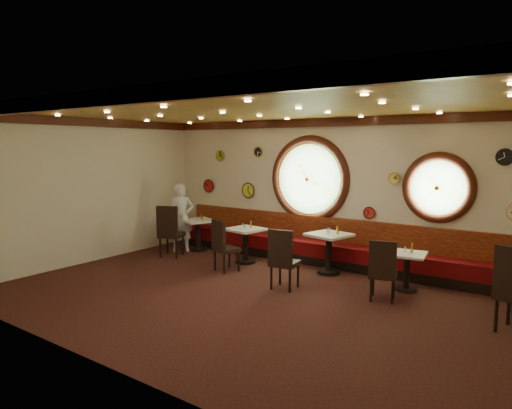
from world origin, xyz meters
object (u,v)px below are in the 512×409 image
at_px(condiment_a_salt, 197,217).
at_px(condiment_a_bottle, 202,217).
at_px(condiment_b_pepper, 245,227).
at_px(chair_a, 169,228).
at_px(condiment_a_pepper, 197,218).
at_px(condiment_d_bottle, 412,248).
at_px(chair_b, 223,242).
at_px(condiment_b_bottle, 251,224).
at_px(waiter, 181,218).
at_px(table_d, 407,267).
at_px(condiment_c_salt, 329,230).
at_px(condiment_d_pepper, 410,251).
at_px(condiment_b_salt, 243,225).
at_px(chair_c, 283,255).
at_px(table_b, 245,241).
at_px(table_c, 329,248).
at_px(table_a, 198,231).
at_px(condiment_c_pepper, 328,230).
at_px(condiment_c_bottle, 338,230).
at_px(condiment_d_salt, 405,249).
at_px(chair_d, 383,267).

relative_size(condiment_a_salt, condiment_a_bottle, 0.64).
relative_size(condiment_a_salt, condiment_b_pepper, 1.04).
distance_m(condiment_b_pepper, condiment_a_bottle, 1.72).
bearing_deg(condiment_a_salt, chair_a, -86.17).
xyz_separation_m(condiment_a_pepper, condiment_d_bottle, (5.29, -0.11, -0.05)).
distance_m(chair_b, condiment_b_bottle, 0.97).
bearing_deg(condiment_a_bottle, waiter, -131.76).
height_order(table_d, condiment_a_salt, condiment_a_salt).
height_order(table_d, condiment_c_salt, condiment_c_salt).
distance_m(table_d, condiment_a_salt, 5.39).
distance_m(condiment_d_pepper, condiment_d_bottle, 0.08).
bearing_deg(condiment_d_bottle, condiment_b_salt, -179.35).
height_order(chair_b, waiter, waiter).
relative_size(chair_c, condiment_d_bottle, 4.11).
height_order(table_b, condiment_d_bottle, condiment_d_bottle).
distance_m(condiment_d_bottle, waiter, 5.59).
distance_m(chair_c, condiment_a_bottle, 3.68).
height_order(table_c, chair_b, chair_b).
bearing_deg(condiment_a_pepper, condiment_b_bottle, -4.96).
relative_size(table_a, condiment_c_pepper, 8.31).
height_order(table_a, condiment_d_pepper, condiment_d_pepper).
relative_size(table_b, waiter, 0.49).
distance_m(condiment_a_salt, condiment_c_bottle, 3.88).
bearing_deg(table_c, condiment_d_salt, -6.22).
xyz_separation_m(chair_a, chair_c, (3.44, -0.54, -0.06)).
relative_size(table_b, condiment_a_pepper, 8.79).
xyz_separation_m(condiment_b_salt, condiment_d_salt, (3.63, 0.03, -0.08)).
xyz_separation_m(table_d, condiment_b_bottle, (-3.46, 0.01, 0.43)).
xyz_separation_m(table_c, condiment_d_bottle, (1.71, -0.16, 0.26)).
bearing_deg(condiment_b_pepper, condiment_d_bottle, 2.92).
relative_size(chair_a, condiment_c_bottle, 4.57).
relative_size(table_b, condiment_c_bottle, 4.93).
bearing_deg(waiter, condiment_d_bottle, -47.14).
relative_size(table_c, condiment_a_pepper, 9.83).
bearing_deg(chair_d, condiment_c_salt, 129.08).
bearing_deg(condiment_c_bottle, chair_d, -39.14).
xyz_separation_m(table_b, chair_b, (0.05, -0.85, 0.13)).
xyz_separation_m(table_d, condiment_c_bottle, (-1.48, 0.26, 0.47)).
xyz_separation_m(condiment_b_salt, condiment_c_bottle, (2.20, 0.25, 0.08)).
xyz_separation_m(condiment_b_salt, condiment_c_salt, (1.99, 0.28, 0.05)).
xyz_separation_m(chair_c, condiment_b_pepper, (-1.67, 1.11, 0.19)).
bearing_deg(condiment_a_pepper, condiment_b_pepper, -9.93).
xyz_separation_m(table_d, condiment_a_pepper, (-5.23, 0.17, 0.39)).
relative_size(chair_d, condiment_d_bottle, 3.87).
relative_size(chair_c, condiment_c_bottle, 4.16).
height_order(condiment_d_salt, condiment_c_pepper, condiment_c_pepper).
distance_m(table_a, chair_c, 3.70).
distance_m(table_a, chair_a, 0.95).
height_order(chair_a, condiment_d_salt, chair_a).
bearing_deg(condiment_d_bottle, chair_a, -172.06).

